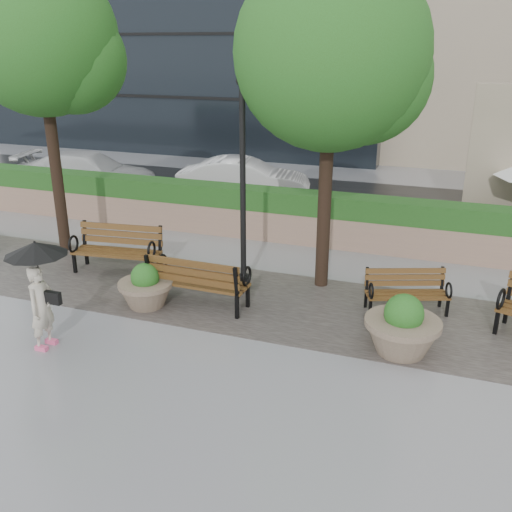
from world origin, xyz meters
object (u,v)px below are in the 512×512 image
(bench_3, at_px, (406,300))
(bench_1, at_px, (118,259))
(planter_right, at_px, (402,331))
(pedestrian, at_px, (39,285))
(car_left, at_px, (89,173))
(lamppost, at_px, (243,200))
(car_right, at_px, (244,180))
(planter_left, at_px, (146,290))
(bench_2, at_px, (199,291))

(bench_3, bearing_deg, bench_1, 160.03)
(planter_right, bearing_deg, pedestrian, -162.31)
(bench_3, xyz_separation_m, pedestrian, (-5.76, -3.51, 0.91))
(bench_1, xyz_separation_m, pedestrian, (0.74, -3.43, 0.85))
(bench_1, bearing_deg, bench_3, -6.54)
(bench_1, distance_m, car_left, 7.95)
(bench_3, height_order, car_left, car_left)
(bench_3, relative_size, planter_right, 1.31)
(bench_1, bearing_deg, lamppost, -5.43)
(planter_right, distance_m, car_right, 10.52)
(planter_left, xyz_separation_m, car_left, (-6.62, 7.52, 0.36))
(lamppost, xyz_separation_m, car_right, (-2.62, 6.87, -1.25))
(planter_right, bearing_deg, car_left, 146.64)
(bench_2, height_order, planter_right, planter_right)
(bench_2, bearing_deg, car_right, -74.32)
(bench_3, distance_m, lamppost, 3.83)
(bench_2, distance_m, bench_3, 4.12)
(bench_1, height_order, car_left, car_left)
(bench_1, bearing_deg, pedestrian, -85.05)
(bench_2, relative_size, car_left, 0.41)
(bench_1, distance_m, car_right, 6.99)
(planter_right, height_order, car_left, car_left)
(bench_3, height_order, pedestrian, pedestrian)
(planter_right, distance_m, car_left, 13.96)
(bench_1, relative_size, planter_right, 1.62)
(planter_left, xyz_separation_m, planter_right, (5.04, -0.15, 0.06))
(planter_left, bearing_deg, car_right, 97.53)
(planter_left, height_order, lamppost, lamppost)
(bench_2, bearing_deg, lamppost, -114.05)
(bench_1, xyz_separation_m, planter_right, (6.60, -1.56, 0.10))
(bench_3, bearing_deg, bench_2, 175.09)
(bench_1, relative_size, bench_2, 1.03)
(lamppost, bearing_deg, planter_left, -135.18)
(bench_2, xyz_separation_m, planter_left, (-0.98, -0.37, 0.04))
(bench_3, bearing_deg, car_left, 131.72)
(planter_left, distance_m, planter_right, 5.04)
(bench_3, distance_m, planter_right, 1.66)
(car_left, xyz_separation_m, pedestrian, (5.81, -9.54, 0.45))
(bench_2, xyz_separation_m, bench_3, (3.96, 1.12, -0.07))
(planter_left, relative_size, lamppost, 0.25)
(bench_1, height_order, car_right, car_right)
(planter_right, bearing_deg, bench_2, 172.62)
(planter_left, height_order, car_left, car_left)
(car_left, bearing_deg, car_right, -92.12)
(planter_right, bearing_deg, lamppost, 154.75)
(bench_2, bearing_deg, bench_3, -163.11)
(planter_left, relative_size, car_right, 0.25)
(car_right, bearing_deg, car_left, 86.60)
(planter_left, distance_m, car_right, 8.45)
(bench_3, xyz_separation_m, car_right, (-6.05, 6.88, 0.47))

